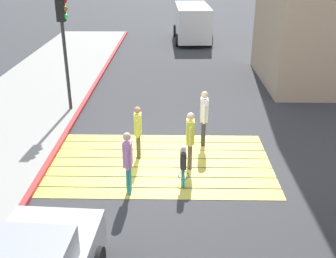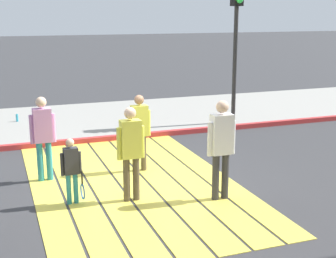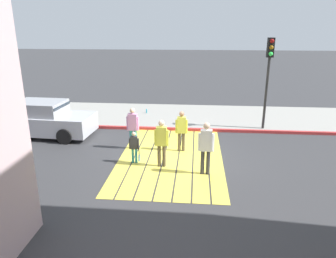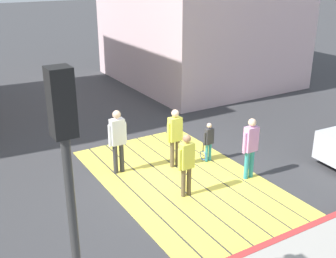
{
  "view_description": "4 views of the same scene",
  "coord_description": "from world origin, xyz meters",
  "px_view_note": "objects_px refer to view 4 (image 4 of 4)",
  "views": [
    {
      "loc": [
        0.4,
        -10.38,
        5.71
      ],
      "look_at": [
        0.2,
        0.87,
        0.7
      ],
      "focal_mm": 43.18,
      "sensor_mm": 36.0,
      "label": 1
    },
    {
      "loc": [
        8.5,
        -2.38,
        3.26
      ],
      "look_at": [
        -0.12,
        0.77,
        1.0
      ],
      "focal_mm": 51.13,
      "sensor_mm": 36.0,
      "label": 2
    },
    {
      "loc": [
        10.85,
        0.87,
        4.65
      ],
      "look_at": [
        -0.18,
        -0.13,
        1.06
      ],
      "focal_mm": 33.53,
      "sensor_mm": 36.0,
      "label": 3
    },
    {
      "loc": [
        -8.21,
        5.38,
        5.3
      ],
      "look_at": [
        0.78,
        -0.01,
        1.2
      ],
      "focal_mm": 45.02,
      "sensor_mm": 36.0,
      "label": 4
    }
  ],
  "objects_px": {
    "pedestrian_teen_behind": "(187,161)",
    "pedestrian_adult_lead": "(251,144)",
    "pedestrian_adult_trailing": "(118,137)",
    "pedestrian_child_with_racket": "(208,140)",
    "traffic_light_corner": "(67,163)",
    "pedestrian_adult_side": "(175,134)"
  },
  "relations": [
    {
      "from": "pedestrian_teen_behind",
      "to": "pedestrian_adult_lead",
      "type": "bearing_deg",
      "value": -92.41
    },
    {
      "from": "pedestrian_adult_trailing",
      "to": "pedestrian_child_with_racket",
      "type": "height_order",
      "value": "pedestrian_adult_trailing"
    },
    {
      "from": "pedestrian_child_with_racket",
      "to": "pedestrian_adult_lead",
      "type": "bearing_deg",
      "value": -166.78
    },
    {
      "from": "traffic_light_corner",
      "to": "pedestrian_adult_lead",
      "type": "relative_size",
      "value": 2.52
    },
    {
      "from": "pedestrian_adult_lead",
      "to": "pedestrian_adult_trailing",
      "type": "xyz_separation_m",
      "value": [
        2.06,
        2.81,
        0.06
      ]
    },
    {
      "from": "pedestrian_adult_trailing",
      "to": "pedestrian_adult_side",
      "type": "distance_m",
      "value": 1.57
    },
    {
      "from": "pedestrian_teen_behind",
      "to": "pedestrian_child_with_racket",
      "type": "bearing_deg",
      "value": -50.96
    },
    {
      "from": "pedestrian_teen_behind",
      "to": "pedestrian_adult_side",
      "type": "bearing_deg",
      "value": -22.05
    },
    {
      "from": "pedestrian_adult_trailing",
      "to": "pedestrian_child_with_racket",
      "type": "bearing_deg",
      "value": -105.27
    },
    {
      "from": "traffic_light_corner",
      "to": "pedestrian_adult_side",
      "type": "bearing_deg",
      "value": -44.38
    },
    {
      "from": "traffic_light_corner",
      "to": "pedestrian_child_with_racket",
      "type": "relative_size",
      "value": 3.6
    },
    {
      "from": "pedestrian_adult_trailing",
      "to": "pedestrian_teen_behind",
      "type": "xyz_separation_m",
      "value": [
        -1.98,
        -0.89,
        -0.1
      ]
    },
    {
      "from": "traffic_light_corner",
      "to": "pedestrian_adult_trailing",
      "type": "relative_size",
      "value": 2.37
    },
    {
      "from": "traffic_light_corner",
      "to": "pedestrian_child_with_racket",
      "type": "height_order",
      "value": "traffic_light_corner"
    },
    {
      "from": "pedestrian_adult_trailing",
      "to": "pedestrian_child_with_racket",
      "type": "distance_m",
      "value": 2.61
    },
    {
      "from": "pedestrian_teen_behind",
      "to": "pedestrian_child_with_racket",
      "type": "xyz_separation_m",
      "value": [
        1.3,
        -1.6,
        -0.29
      ]
    },
    {
      "from": "pedestrian_adult_trailing",
      "to": "pedestrian_teen_behind",
      "type": "bearing_deg",
      "value": -155.82
    },
    {
      "from": "traffic_light_corner",
      "to": "pedestrian_child_with_racket",
      "type": "xyz_separation_m",
      "value": [
        4.21,
        -5.31,
        -2.38
      ]
    },
    {
      "from": "pedestrian_adult_trailing",
      "to": "pedestrian_teen_behind",
      "type": "height_order",
      "value": "pedestrian_adult_trailing"
    },
    {
      "from": "pedestrian_child_with_racket",
      "to": "pedestrian_teen_behind",
      "type": "bearing_deg",
      "value": 129.04
    },
    {
      "from": "traffic_light_corner",
      "to": "pedestrian_adult_side",
      "type": "relative_size",
      "value": 2.51
    },
    {
      "from": "pedestrian_adult_side",
      "to": "pedestrian_adult_trailing",
      "type": "bearing_deg",
      "value": 72.46
    }
  ]
}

